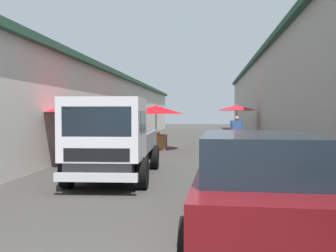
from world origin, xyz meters
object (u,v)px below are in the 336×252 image
Objects in this scene: hatchback_car at (258,184)px; vendor_by_crates at (237,130)px; fruit_stall_far_right at (156,115)px; delivery_truck at (111,141)px; fruit_stall_near_right at (82,115)px; fruit_stall_mid_lane at (237,113)px.

vendor_by_crates is (12.83, -0.67, 0.18)m from hatchback_car.
fruit_stall_far_right reaches higher than delivery_truck.
delivery_truck is (-2.59, -1.65, -0.65)m from fruit_stall_near_right.
delivery_truck is at bearing 157.65° from vendor_by_crates.
fruit_stall_far_right is 0.68× the size of hatchback_car.
delivery_truck is at bearing -147.62° from fruit_stall_near_right.
fruit_stall_far_right is 8.40m from delivery_truck.
delivery_truck is (3.68, 3.09, 0.30)m from hatchback_car.
vendor_by_crates is (9.14, -3.76, -0.12)m from delivery_truck.
fruit_stall_far_right is at bearing 101.35° from vendor_by_crates.
fruit_stall_mid_lane is 1.50× the size of vendor_by_crates.
fruit_stall_near_right is at bearing 164.53° from fruit_stall_far_right.
fruit_stall_far_right is 12.50m from hatchback_car.
delivery_truck is 9.88m from vendor_by_crates.
fruit_stall_mid_lane is (10.95, -5.73, 0.09)m from fruit_stall_near_right.
fruit_stall_far_right is at bearing -15.47° from fruit_stall_near_right.
fruit_stall_mid_lane is at bearing -3.29° from hatchback_car.
fruit_stall_far_right reaches higher than hatchback_car.
fruit_stall_mid_lane is at bearing -38.63° from fruit_stall_far_right.
delivery_truck reaches higher than vendor_by_crates.
fruit_stall_far_right is at bearing 14.58° from hatchback_car.
hatchback_car is (-6.28, -4.74, -0.95)m from fruit_stall_near_right.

